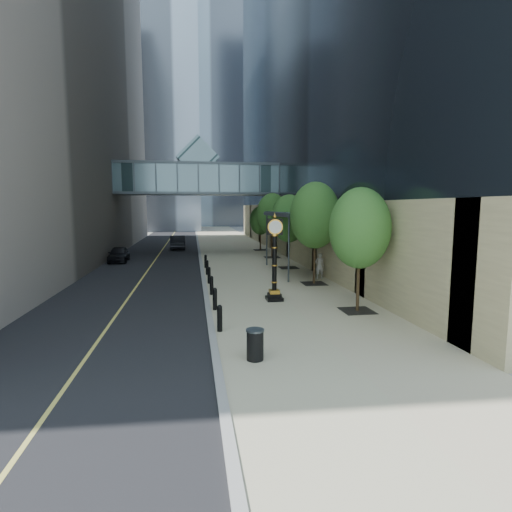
# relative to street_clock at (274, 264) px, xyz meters

# --- Properties ---
(ground) EXTENTS (320.00, 320.00, 0.00)m
(ground) POSITION_rel_street_clock_xyz_m (-0.33, -5.61, -1.90)
(ground) COLOR gray
(ground) RESTS_ON ground
(road) EXTENTS (8.00, 180.00, 0.02)m
(road) POSITION_rel_street_clock_xyz_m (-7.33, 34.39, -1.89)
(road) COLOR black
(road) RESTS_ON ground
(sidewalk) EXTENTS (8.00, 180.00, 0.06)m
(sidewalk) POSITION_rel_street_clock_xyz_m (0.67, 34.39, -1.87)
(sidewalk) COLOR tan
(sidewalk) RESTS_ON ground
(curb) EXTENTS (0.25, 180.00, 0.07)m
(curb) POSITION_rel_street_clock_xyz_m (-3.33, 34.39, -1.87)
(curb) COLOR gray
(curb) RESTS_ON ground
(distant_tower_a) EXTENTS (24.00, 22.00, 78.00)m
(distant_tower_a) POSITION_rel_street_clock_xyz_m (-14.33, 69.39, 37.10)
(distant_tower_a) COLOR #ABBCD8
(distant_tower_a) RESTS_ON ground
(distant_tower_b) EXTENTS (26.00, 24.00, 90.00)m
(distant_tower_b) POSITION_rel_street_clock_xyz_m (8.67, 89.39, 43.10)
(distant_tower_b) COLOR #ABBCD8
(distant_tower_b) RESTS_ON ground
(distant_tower_c) EXTENTS (22.00, 22.00, 65.00)m
(distant_tower_c) POSITION_rel_street_clock_xyz_m (-6.33, 114.39, 30.60)
(distant_tower_c) COLOR #ABBCD8
(distant_tower_c) RESTS_ON ground
(skywalk) EXTENTS (17.00, 4.20, 5.80)m
(skywalk) POSITION_rel_street_clock_xyz_m (-3.33, 22.39, 5.81)
(skywalk) COLOR #476D72
(skywalk) RESTS_ON ground
(entrance_canopy) EXTENTS (3.00, 8.00, 4.38)m
(entrance_canopy) POSITION_rel_street_clock_xyz_m (3.15, 8.39, 2.29)
(entrance_canopy) COLOR #383F44
(entrance_canopy) RESTS_ON ground
(bollard_row) EXTENTS (0.20, 16.20, 0.90)m
(bollard_row) POSITION_rel_street_clock_xyz_m (-3.03, 3.39, -1.39)
(bollard_row) COLOR black
(bollard_row) RESTS_ON sidewalk
(street_trees) EXTENTS (2.98, 28.49, 6.14)m
(street_trees) POSITION_rel_street_clock_xyz_m (3.27, 9.35, 1.99)
(street_trees) COLOR black
(street_trees) RESTS_ON sidewalk
(street_clock) EXTENTS (0.80, 0.80, 4.25)m
(street_clock) POSITION_rel_street_clock_xyz_m (0.00, 0.00, 0.00)
(street_clock) COLOR black
(street_clock) RESTS_ON sidewalk
(trash_bin) EXTENTS (0.61, 0.61, 0.90)m
(trash_bin) POSITION_rel_street_clock_xyz_m (-2.16, -7.59, -1.39)
(trash_bin) COLOR black
(trash_bin) RESTS_ON sidewalk
(pedestrian) EXTENTS (0.63, 0.43, 1.68)m
(pedestrian) POSITION_rel_street_clock_xyz_m (4.17, 5.59, -1.00)
(pedestrian) COLOR #ADA89F
(pedestrian) RESTS_ON sidewalk
(car_near) EXTENTS (1.73, 3.94, 1.32)m
(car_near) POSITION_rel_street_clock_xyz_m (-10.30, 16.30, -1.22)
(car_near) COLOR black
(car_near) RESTS_ON road
(car_far) EXTENTS (1.78, 4.69, 1.53)m
(car_far) POSITION_rel_street_clock_xyz_m (-5.67, 26.46, -1.12)
(car_far) COLOR black
(car_far) RESTS_ON road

